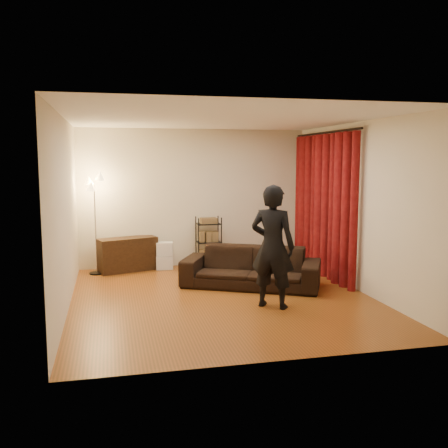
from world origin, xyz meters
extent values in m
plane|color=brown|center=(0.00, 0.00, 0.00)|extent=(5.00, 5.00, 0.00)
plane|color=white|center=(0.00, 0.00, 2.70)|extent=(5.00, 5.00, 0.00)
plane|color=beige|center=(0.00, 2.50, 1.35)|extent=(5.00, 0.00, 5.00)
plane|color=beige|center=(0.00, -2.50, 1.35)|extent=(5.00, 0.00, 5.00)
plane|color=beige|center=(-2.25, 0.00, 1.35)|extent=(0.00, 5.00, 5.00)
plane|color=beige|center=(2.25, 0.00, 1.35)|extent=(0.00, 5.00, 5.00)
cylinder|color=black|center=(2.15, 1.12, 2.58)|extent=(0.04, 2.65, 0.04)
imported|color=black|center=(0.62, 0.55, 0.33)|extent=(2.41, 1.78, 0.66)
imported|color=black|center=(0.59, -0.62, 0.88)|extent=(0.77, 0.72, 1.76)
cube|color=#311E0F|center=(-1.34, 2.23, 0.32)|extent=(1.16, 0.73, 0.64)
camera|label=1|loc=(-1.63, -7.26, 2.10)|focal=40.00mm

